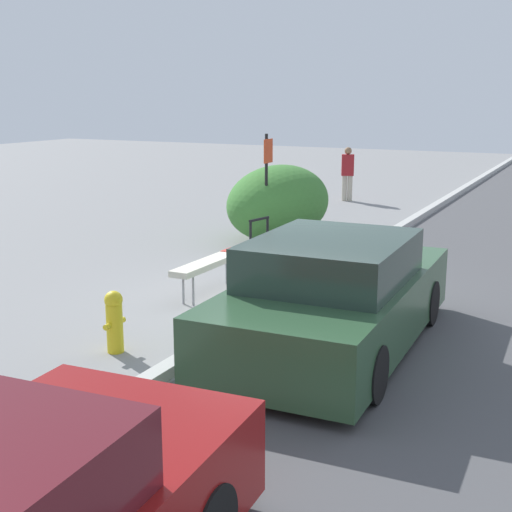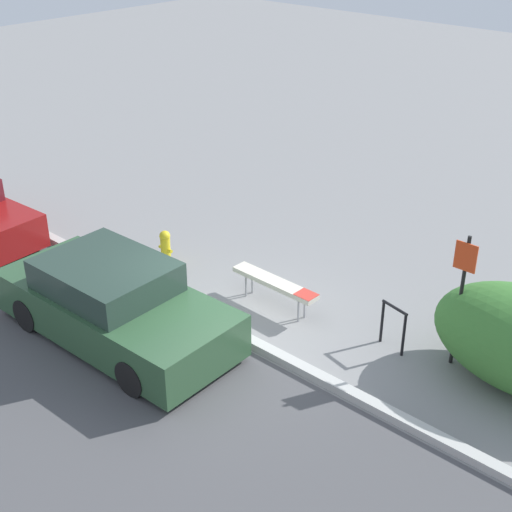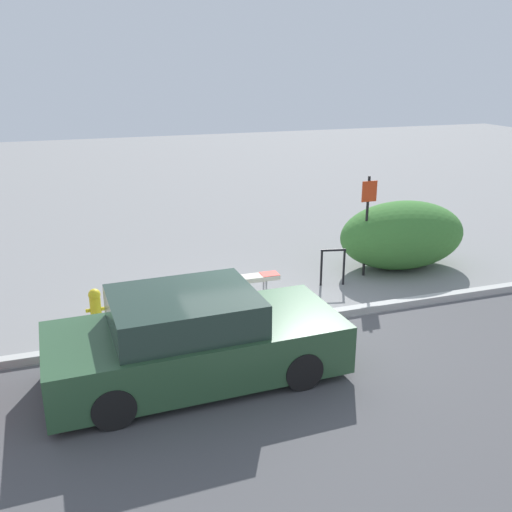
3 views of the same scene
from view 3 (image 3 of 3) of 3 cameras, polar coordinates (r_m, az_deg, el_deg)
The scene contains 8 objects.
ground_plane at distance 10.57m, azimuth 0.19°, elevation -7.18°, with size 60.00×60.00×0.00m, color gray.
curb at distance 10.55m, azimuth 0.19°, elevation -6.87°, with size 60.00×0.20×0.13m.
bench at distance 11.41m, azimuth -2.11°, elevation -2.47°, with size 1.85×0.35×0.57m.
bike_rack at distance 12.49m, azimuth 7.69°, elevation -0.72°, with size 0.55×0.17×0.83m.
sign_post at distance 12.92m, azimuth 11.05°, elevation 3.85°, with size 0.36×0.08×2.30m.
fire_hydrant at distance 10.81m, azimuth -15.75°, elevation -4.96°, with size 0.36×0.22×0.77m.
shrub_hedge at distance 13.85m, azimuth 14.43°, elevation 2.06°, with size 3.12×1.90×1.59m.
parked_car_near at distance 8.77m, azimuth -6.21°, elevation -8.33°, with size 4.49×2.02×1.40m.
Camera 3 is at (-3.11, -8.99, 4.61)m, focal length 40.00 mm.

